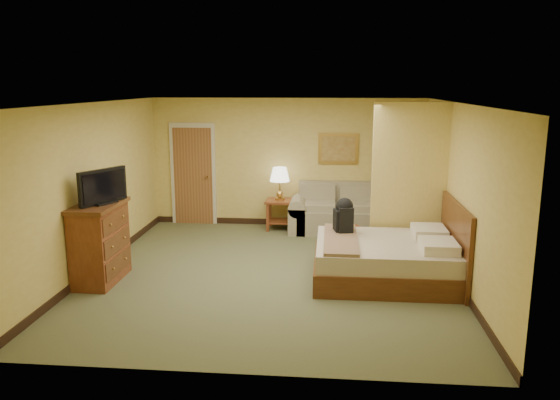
# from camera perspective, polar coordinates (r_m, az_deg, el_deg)

# --- Properties ---
(floor) EXTENTS (6.00, 6.00, 0.00)m
(floor) POSITION_cam_1_polar(r_m,az_deg,el_deg) (8.51, -0.87, -7.69)
(floor) COLOR #585D3C
(floor) RESTS_ON ground
(ceiling) EXTENTS (6.00, 6.00, 0.00)m
(ceiling) POSITION_cam_1_polar(r_m,az_deg,el_deg) (8.01, -0.93, 10.09)
(ceiling) COLOR white
(ceiling) RESTS_ON back_wall
(back_wall) EXTENTS (5.50, 0.02, 2.60)m
(back_wall) POSITION_cam_1_polar(r_m,az_deg,el_deg) (11.11, 0.77, 3.91)
(back_wall) COLOR #D9BE5C
(back_wall) RESTS_ON floor
(left_wall) EXTENTS (0.02, 6.00, 2.60)m
(left_wall) POSITION_cam_1_polar(r_m,az_deg,el_deg) (8.89, -18.82, 1.20)
(left_wall) COLOR #D9BE5C
(left_wall) RESTS_ON floor
(right_wall) EXTENTS (0.02, 6.00, 2.60)m
(right_wall) POSITION_cam_1_polar(r_m,az_deg,el_deg) (8.33, 18.26, 0.55)
(right_wall) COLOR #D9BE5C
(right_wall) RESTS_ON floor
(partition) EXTENTS (1.20, 0.15, 2.60)m
(partition) POSITION_cam_1_polar(r_m,az_deg,el_deg) (9.12, 13.31, 1.79)
(partition) COLOR #D9BE5C
(partition) RESTS_ON floor
(door) EXTENTS (0.94, 0.16, 2.10)m
(door) POSITION_cam_1_polar(r_m,az_deg,el_deg) (11.43, -9.05, 2.63)
(door) COLOR beige
(door) RESTS_ON floor
(baseboard) EXTENTS (5.50, 0.02, 0.12)m
(baseboard) POSITION_cam_1_polar(r_m,az_deg,el_deg) (11.34, 0.75, -2.31)
(baseboard) COLOR black
(baseboard) RESTS_ON floor
(loveseat) EXTENTS (1.89, 0.88, 0.96)m
(loveseat) POSITION_cam_1_polar(r_m,az_deg,el_deg) (10.85, 5.99, -1.68)
(loveseat) COLOR gray
(loveseat) RESTS_ON floor
(side_table) EXTENTS (0.55, 0.55, 0.60)m
(side_table) POSITION_cam_1_polar(r_m,az_deg,el_deg) (10.94, -0.03, -1.03)
(side_table) COLOR maroon
(side_table) RESTS_ON floor
(table_lamp) EXTENTS (0.40, 0.40, 0.65)m
(table_lamp) POSITION_cam_1_polar(r_m,az_deg,el_deg) (10.81, -0.03, 2.60)
(table_lamp) COLOR #B68B43
(table_lamp) RESTS_ON side_table
(coffee_table) EXTENTS (0.85, 0.85, 0.43)m
(coffee_table) POSITION_cam_1_polar(r_m,az_deg,el_deg) (9.44, 6.89, -3.83)
(coffee_table) COLOR maroon
(coffee_table) RESTS_ON floor
(wall_picture) EXTENTS (0.80, 0.04, 0.62)m
(wall_picture) POSITION_cam_1_polar(r_m,az_deg,el_deg) (11.01, 6.12, 5.34)
(wall_picture) COLOR #B78E3F
(wall_picture) RESTS_ON back_wall
(dresser) EXTENTS (0.58, 1.10, 1.18)m
(dresser) POSITION_cam_1_polar(r_m,az_deg,el_deg) (8.45, -18.29, -4.23)
(dresser) COLOR maroon
(dresser) RESTS_ON floor
(tv) EXTENTS (0.42, 0.77, 0.51)m
(tv) POSITION_cam_1_polar(r_m,az_deg,el_deg) (8.22, -18.02, 1.25)
(tv) COLOR black
(tv) RESTS_ON dresser
(bed) EXTENTS (2.17, 1.85, 1.19)m
(bed) POSITION_cam_1_polar(r_m,az_deg,el_deg) (8.32, 11.64, -6.05)
(bed) COLOR #4F2812
(bed) RESTS_ON floor
(backpack) EXTENTS (0.28, 0.37, 0.57)m
(backpack) POSITION_cam_1_polar(r_m,az_deg,el_deg) (8.49, 6.75, -1.57)
(backpack) COLOR black
(backpack) RESTS_ON bed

